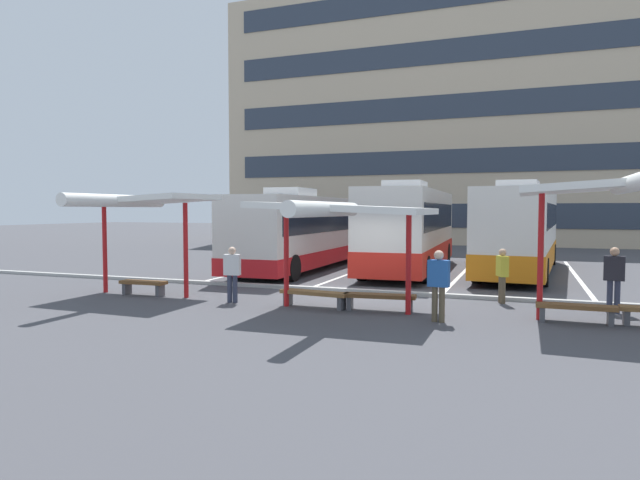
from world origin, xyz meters
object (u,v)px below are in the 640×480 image
at_px(coach_bus_2, 521,231).
at_px(bench_1, 314,295).
at_px(waiting_shelter_2, 624,187).
at_px(bench_3, 576,309).
at_px(waiting_passenger_2, 614,275).
at_px(waiting_passenger_3, 232,271).
at_px(waiting_shelter_0, 138,203).
at_px(coach_bus_1, 410,230).
at_px(waiting_passenger_1, 502,272).
at_px(coach_bus_0, 303,232).
at_px(bench_2, 380,298).
at_px(bench_0, 143,285).
at_px(waiting_passenger_0, 439,280).
at_px(waiting_shelter_1, 342,210).

relative_size(coach_bus_2, bench_1, 5.91).
relative_size(waiting_shelter_2, bench_3, 3.09).
height_order(waiting_shelter_2, waiting_passenger_2, waiting_shelter_2).
bearing_deg(bench_3, bench_1, -178.59).
height_order(waiting_shelter_2, waiting_passenger_3, waiting_shelter_2).
bearing_deg(waiting_shelter_0, coach_bus_1, 56.79).
bearing_deg(bench_1, waiting_passenger_1, 27.68).
bearing_deg(waiting_shelter_0, coach_bus_0, 78.51).
bearing_deg(coach_bus_0, waiting_passenger_1, -36.28).
bearing_deg(bench_3, coach_bus_0, 140.09).
bearing_deg(coach_bus_0, waiting_shelter_2, -37.87).
relative_size(bench_2, waiting_passenger_3, 1.20).
bearing_deg(waiting_shelter_2, waiting_passenger_2, 86.50).
distance_m(bench_0, bench_3, 12.23).
height_order(coach_bus_0, bench_2, coach_bus_0).
xyz_separation_m(waiting_passenger_0, waiting_passenger_2, (4.05, 2.71, -0.00)).
bearing_deg(waiting_shelter_2, coach_bus_2, 101.73).
relative_size(coach_bus_0, bench_3, 6.55).
bearing_deg(bench_2, waiting_passenger_0, -28.27).
distance_m(waiting_shelter_0, bench_0, 2.54).
distance_m(waiting_shelter_0, waiting_passenger_1, 10.99).
bearing_deg(waiting_shelter_0, coach_bus_2, 44.71).
xyz_separation_m(waiting_shelter_0, waiting_shelter_2, (13.13, 0.13, 0.28)).
xyz_separation_m(bench_3, waiting_passenger_2, (1.01, 1.77, 0.65)).
relative_size(coach_bus_0, bench_0, 7.50).
bearing_deg(waiting_shelter_1, waiting_passenger_3, 175.15).
distance_m(bench_2, waiting_passenger_3, 4.32).
bearing_deg(waiting_passenger_2, waiting_shelter_0, -171.46).
bearing_deg(bench_2, coach_bus_0, 123.21).
distance_m(coach_bus_1, waiting_shelter_2, 11.87).
xyz_separation_m(bench_0, waiting_shelter_2, (13.13, -0.07, 2.82)).
distance_m(waiting_shelter_1, waiting_passenger_0, 3.07).
distance_m(bench_2, waiting_shelter_2, 6.25).
relative_size(coach_bus_0, waiting_shelter_0, 2.52).
bearing_deg(bench_3, coach_bus_1, 121.05).
relative_size(waiting_shelter_1, bench_3, 3.06).
height_order(bench_0, bench_1, same).
height_order(waiting_passenger_0, waiting_passenger_3, waiting_passenger_0).
bearing_deg(waiting_shelter_0, bench_2, 1.23).
height_order(bench_1, waiting_passenger_3, waiting_passenger_3).
relative_size(coach_bus_1, waiting_shelter_2, 2.03).
bearing_deg(bench_1, waiting_shelter_1, -22.02).
height_order(coach_bus_1, bench_1, coach_bus_1).
distance_m(bench_0, waiting_shelter_1, 7.06).
bearing_deg(waiting_shelter_2, bench_0, 179.67).
relative_size(coach_bus_0, coach_bus_1, 1.04).
relative_size(waiting_shelter_0, waiting_passenger_0, 2.67).
bearing_deg(waiting_shelter_2, waiting_shelter_1, -176.16).
relative_size(coach_bus_0, waiting_passenger_0, 6.74).
bearing_deg(bench_2, coach_bus_2, 72.47).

